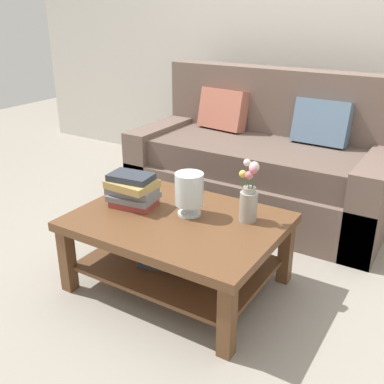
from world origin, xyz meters
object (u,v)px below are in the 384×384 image
book_stack_main (133,190)px  flower_pitcher (249,197)px  couch (262,165)px  coffee_table (177,237)px  glass_hurricane_vase (189,191)px

book_stack_main → flower_pitcher: flower_pitcher is taller
couch → flower_pitcher: couch is taller
coffee_table → book_stack_main: bearing=178.7°
coffee_table → glass_hurricane_vase: 0.27m
coffee_table → book_stack_main: (-0.31, 0.01, 0.21)m
coffee_table → couch: bearing=91.6°
coffee_table → flower_pitcher: flower_pitcher is taller
glass_hurricane_vase → book_stack_main: bearing=-168.7°
couch → glass_hurricane_vase: couch is taller
glass_hurricane_vase → flower_pitcher: size_ratio=0.71×
book_stack_main → glass_hurricane_vase: glass_hurricane_vase is taller
couch → flower_pitcher: bearing=-70.4°
coffee_table → book_stack_main: size_ratio=3.74×
couch → glass_hurricane_vase: (0.07, -1.16, 0.21)m
book_stack_main → flower_pitcher: 0.67m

